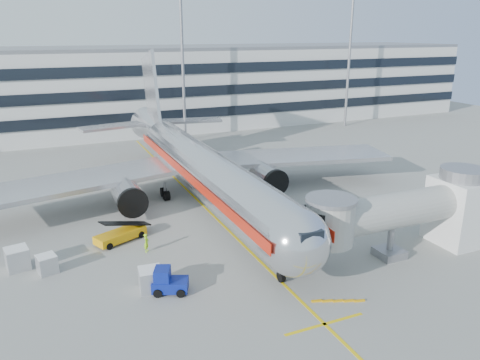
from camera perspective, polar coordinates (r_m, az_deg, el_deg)
name	(u,v)px	position (r m, az deg, el deg)	size (l,w,h in m)	color
ground	(239,241)	(43.37, -0.08, -7.45)	(180.00, 180.00, 0.00)	gray
lead_in_line	(203,206)	(51.96, -4.52, -3.13)	(0.25, 70.00, 0.01)	#E2BB0B
stop_bar	(325,324)	(32.71, 10.27, -16.90)	(6.00, 0.25, 0.01)	#E2BB0B
main_jet	(197,165)	(52.18, -5.26, 1.83)	(50.95, 48.70, 16.06)	silver
jet_bridge	(409,211)	(42.12, 19.90, -3.63)	(17.80, 4.50, 7.00)	silver
terminal	(120,88)	(95.82, -14.40, 10.77)	(150.00, 24.25, 15.60)	silver
light_mast_centre	(182,53)	(81.58, -7.04, 15.06)	(2.40, 1.20, 25.45)	gray
light_mast_east	(350,50)	(97.10, 13.24, 15.14)	(2.40, 1.20, 25.45)	gray
belt_loader	(120,234)	(44.48, -14.38, -6.43)	(4.99, 3.48, 2.37)	orange
baggage_tug	(168,282)	(35.55, -8.79, -12.17)	(2.97, 2.45, 1.94)	navy
cargo_container_left	(47,264)	(40.78, -22.47, -9.45)	(1.70, 1.70, 1.49)	#AEB0B5
cargo_container_right	(17,258)	(42.29, -25.50, -8.63)	(1.98, 1.98, 1.81)	#AEB0B5
cargo_container_front	(151,280)	(36.00, -10.86, -11.83)	(1.78, 1.78, 1.74)	#AEB0B5
ramp_worker	(146,243)	(41.88, -11.34, -7.51)	(0.61, 0.40, 1.68)	#9CE317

